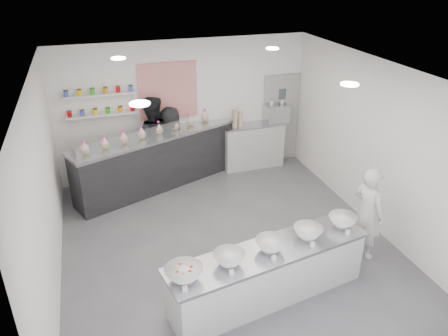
{
  "coord_description": "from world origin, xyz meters",
  "views": [
    {
      "loc": [
        -1.95,
        -5.96,
        4.54
      ],
      "look_at": [
        0.08,
        0.4,
        1.27
      ],
      "focal_mm": 35.0,
      "sensor_mm": 36.0,
      "label": 1
    }
  ],
  "objects_px": {
    "espresso_machine": "(276,113)",
    "staff_right": "(172,144)",
    "woman_prep": "(368,213)",
    "espresso_ledge": "(253,145)",
    "staff_left": "(153,140)",
    "prep_counter": "(269,274)",
    "back_bar": "(161,160)"
  },
  "relations": [
    {
      "from": "espresso_ledge",
      "to": "espresso_machine",
      "type": "distance_m",
      "value": 0.91
    },
    {
      "from": "espresso_machine",
      "to": "staff_right",
      "type": "distance_m",
      "value": 2.51
    },
    {
      "from": "prep_counter",
      "to": "staff_right",
      "type": "relative_size",
      "value": 1.84
    },
    {
      "from": "back_bar",
      "to": "woman_prep",
      "type": "xyz_separation_m",
      "value": [
        2.76,
        -3.44,
        0.2
      ]
    },
    {
      "from": "espresso_machine",
      "to": "staff_right",
      "type": "height_order",
      "value": "staff_right"
    },
    {
      "from": "espresso_ledge",
      "to": "staff_left",
      "type": "relative_size",
      "value": 0.73
    },
    {
      "from": "prep_counter",
      "to": "back_bar",
      "type": "xyz_separation_m",
      "value": [
        -0.85,
        3.92,
        0.18
      ]
    },
    {
      "from": "prep_counter",
      "to": "espresso_machine",
      "type": "height_order",
      "value": "espresso_machine"
    },
    {
      "from": "staff_left",
      "to": "espresso_machine",
      "type": "bearing_deg",
      "value": -170.56
    },
    {
      "from": "prep_counter",
      "to": "staff_right",
      "type": "distance_m",
      "value": 4.22
    },
    {
      "from": "prep_counter",
      "to": "woman_prep",
      "type": "height_order",
      "value": "woman_prep"
    },
    {
      "from": "espresso_machine",
      "to": "woman_prep",
      "type": "distance_m",
      "value": 3.75
    },
    {
      "from": "prep_counter",
      "to": "back_bar",
      "type": "bearing_deg",
      "value": 92.09
    },
    {
      "from": "prep_counter",
      "to": "espresso_machine",
      "type": "distance_m",
      "value": 4.7
    },
    {
      "from": "back_bar",
      "to": "staff_left",
      "type": "distance_m",
      "value": 0.46
    },
    {
      "from": "espresso_machine",
      "to": "woman_prep",
      "type": "relative_size",
      "value": 0.33
    },
    {
      "from": "back_bar",
      "to": "woman_prep",
      "type": "relative_size",
      "value": 2.42
    },
    {
      "from": "back_bar",
      "to": "staff_right",
      "type": "relative_size",
      "value": 2.32
    },
    {
      "from": "prep_counter",
      "to": "staff_right",
      "type": "bearing_deg",
      "value": 87.37
    },
    {
      "from": "espresso_ledge",
      "to": "espresso_machine",
      "type": "xyz_separation_m",
      "value": [
        0.55,
        0.0,
        0.73
      ]
    },
    {
      "from": "espresso_machine",
      "to": "woman_prep",
      "type": "height_order",
      "value": "woman_prep"
    },
    {
      "from": "back_bar",
      "to": "staff_right",
      "type": "bearing_deg",
      "value": 18.1
    },
    {
      "from": "back_bar",
      "to": "woman_prep",
      "type": "height_order",
      "value": "woman_prep"
    },
    {
      "from": "espresso_ledge",
      "to": "staff_left",
      "type": "xyz_separation_m",
      "value": [
        -2.33,
        -0.04,
        0.44
      ]
    },
    {
      "from": "espresso_ledge",
      "to": "woman_prep",
      "type": "distance_m",
      "value": 3.77
    },
    {
      "from": "espresso_machine",
      "to": "woman_prep",
      "type": "bearing_deg",
      "value": -90.25
    },
    {
      "from": "woman_prep",
      "to": "staff_right",
      "type": "height_order",
      "value": "staff_right"
    },
    {
      "from": "woman_prep",
      "to": "espresso_ledge",
      "type": "bearing_deg",
      "value": -6.62
    },
    {
      "from": "espresso_ledge",
      "to": "woman_prep",
      "type": "xyz_separation_m",
      "value": [
        0.53,
        -3.73,
        0.27
      ]
    },
    {
      "from": "espresso_machine",
      "to": "staff_left",
      "type": "distance_m",
      "value": 2.9
    },
    {
      "from": "espresso_ledge",
      "to": "staff_right",
      "type": "bearing_deg",
      "value": -178.82
    },
    {
      "from": "espresso_machine",
      "to": "staff_right",
      "type": "relative_size",
      "value": 0.32
    }
  ]
}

